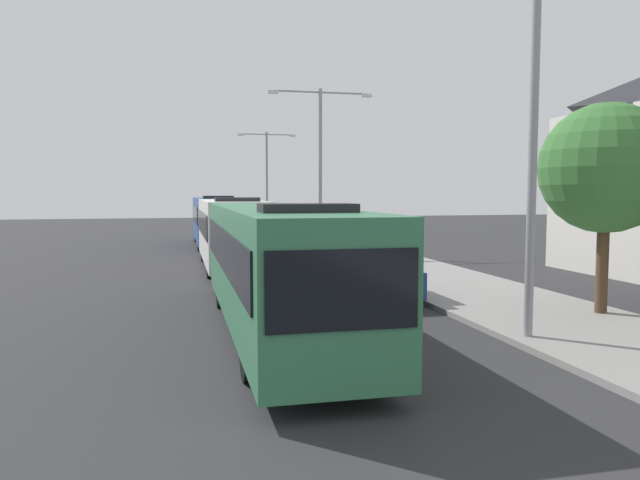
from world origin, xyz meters
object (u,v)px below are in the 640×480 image
(bus_second_in_line, at_px, (231,231))
(bus_middle, at_px, (215,219))
(roadside_tree, at_px, (606,169))
(white_suv, at_px, (372,267))
(streetlamp_mid, at_px, (320,153))
(streetlamp_far, at_px, (267,171))
(bus_lead, at_px, (276,263))
(streetlamp_near, at_px, (534,102))

(bus_second_in_line, xyz_separation_m, bus_middle, (0.00, 11.80, 0.00))
(bus_second_in_line, bearing_deg, roadside_tree, -56.56)
(bus_middle, relative_size, white_suv, 2.40)
(streetlamp_mid, bearing_deg, streetlamp_far, 90.00)
(bus_lead, height_order, streetlamp_near, streetlamp_near)
(white_suv, height_order, streetlamp_mid, streetlamp_mid)
(streetlamp_far, bearing_deg, bus_second_in_line, -101.72)
(white_suv, bearing_deg, bus_second_in_line, 112.11)
(white_suv, bearing_deg, streetlamp_near, -74.77)
(white_suv, distance_m, streetlamp_far, 35.41)
(white_suv, bearing_deg, streetlamp_far, 87.23)
(streetlamp_mid, bearing_deg, bus_middle, 129.86)
(bus_second_in_line, xyz_separation_m, streetlamp_far, (5.40, 26.01, 3.61))
(roadside_tree, bearing_deg, bus_second_in_line, 123.44)
(bus_lead, distance_m, streetlamp_near, 6.98)
(bus_second_in_line, relative_size, streetlamp_far, 1.23)
(bus_middle, height_order, roadside_tree, roadside_tree)
(bus_middle, relative_size, streetlamp_mid, 1.24)
(streetlamp_far, bearing_deg, white_suv, -92.77)
(bus_lead, height_order, bus_middle, same)
(bus_second_in_line, relative_size, streetlamp_mid, 1.17)
(streetlamp_mid, bearing_deg, streetlamp_near, -90.00)
(bus_second_in_line, relative_size, bus_middle, 0.95)
(roadside_tree, bearing_deg, bus_lead, 177.04)
(streetlamp_mid, height_order, roadside_tree, streetlamp_mid)
(bus_middle, distance_m, roadside_tree, 26.79)
(white_suv, xyz_separation_m, streetlamp_near, (1.70, -6.25, 4.37))
(bus_middle, distance_m, streetlamp_mid, 9.27)
(bus_lead, bearing_deg, streetlamp_near, -24.16)
(bus_lead, relative_size, bus_middle, 1.13)
(bus_lead, xyz_separation_m, roadside_tree, (8.84, -0.46, 2.35))
(streetlamp_far, bearing_deg, roadside_tree, -85.01)
(streetlamp_mid, relative_size, roadside_tree, 1.58)
(roadside_tree, bearing_deg, streetlamp_near, -150.27)
(bus_lead, relative_size, white_suv, 2.70)
(bus_middle, xyz_separation_m, white_suv, (3.70, -20.90, -0.66))
(streetlamp_far, bearing_deg, streetlamp_near, -90.00)
(roadside_tree, bearing_deg, streetlamp_far, 94.99)
(bus_middle, distance_m, streetlamp_near, 27.92)
(roadside_tree, bearing_deg, bus_middle, 109.34)
(bus_middle, height_order, streetlamp_mid, streetlamp_mid)
(streetlamp_far, distance_m, roadside_tree, 39.56)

